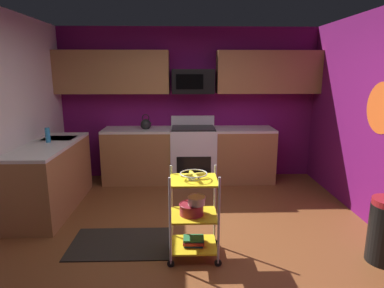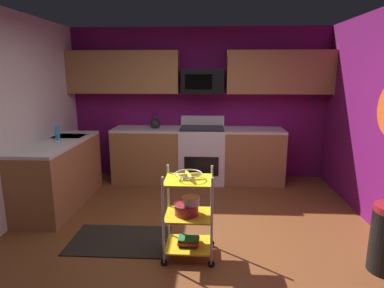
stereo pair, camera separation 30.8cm
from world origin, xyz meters
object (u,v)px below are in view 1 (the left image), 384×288
Objects in this scene: rolling_cart at (194,215)px; dish_soap_bottle at (48,135)px; fruit_bowl at (194,175)px; kettle at (146,124)px; microwave at (193,81)px; mixing_bowl_small at (197,200)px; oven_range at (193,154)px; mixing_bowl_large at (192,209)px; book_stack at (194,241)px.

rolling_cart is 4.57× the size of dish_soap_bottle.
rolling_cart is 0.42m from fruit_bowl.
kettle reaches higher than dish_soap_bottle.
microwave reaches higher than mixing_bowl_small.
fruit_bowl is at bearing -91.60° from microwave.
kettle reaches higher than fruit_bowl.
fruit_bowl is at bearing 142.29° from mixing_bowl_small.
rolling_cart is at bearing -73.12° from kettle.
mixing_bowl_small is (-0.04, -2.52, -1.08)m from microwave.
fruit_bowl is (-0.07, -2.50, -0.82)m from microwave.
mixing_bowl_large is at bearing -92.24° from oven_range.
mixing_bowl_large is 0.35m from book_stack.
oven_range is 1.23m from microwave.
rolling_cart reaches higher than fruit_bowl.
kettle reaches higher than mixing_bowl_large.
microwave is 2.57× the size of fruit_bowl.
oven_range is 6.04× the size of mixing_bowl_small.
mixing_bowl_small is (0.03, -0.02, -0.26)m from fruit_bowl.
dish_soap_bottle is at bearing -152.70° from oven_range.
rolling_cart reaches higher than mixing_bowl_large.
dish_soap_bottle reaches higher than book_stack.
oven_range is at bearing -89.74° from microwave.
microwave reaches higher than mixing_bowl_large.
mixing_bowl_small is (0.05, -0.02, 0.10)m from mixing_bowl_large.
rolling_cart is (-0.07, -2.40, -0.03)m from oven_range.
book_stack is at bearing 0.00° from rolling_cart.
dish_soap_bottle reaches higher than oven_range.
mixing_bowl_large is 0.95× the size of kettle.
mixing_bowl_small is at bearing -34.97° from dish_soap_bottle.
dish_soap_bottle reaches higher than rolling_cart.
book_stack is (0.00, 0.00, -0.29)m from rolling_cart.
mixing_bowl_large is (-0.09, -2.40, 0.04)m from oven_range.
microwave is (-0.00, 0.10, 1.22)m from oven_range.
dish_soap_bottle is at bearing 145.06° from fruit_bowl.
mixing_bowl_small is 2.44m from dish_soap_bottle.
mixing_bowl_large is 1.14× the size of book_stack.
fruit_bowl is 2.50m from kettle.
microwave is at bearing 90.26° from oven_range.
kettle is (-0.80, -0.11, -0.70)m from microwave.
dish_soap_bottle is at bearing 145.03° from mixing_bowl_small.
book_stack is (-0.07, -2.50, -1.53)m from microwave.
kettle is at bearing -179.72° from oven_range.
kettle is at bearing 106.88° from fruit_bowl.
oven_range is 4.37× the size of mixing_bowl_large.
mixing_bowl_small reaches higher than book_stack.
dish_soap_bottle is at bearing 144.74° from mixing_bowl_large.
rolling_cart is at bearing -91.60° from microwave.
kettle is at bearing 40.39° from dish_soap_bottle.
oven_range is at bearing 88.31° from fruit_bowl.
fruit_bowl is at bearing -34.94° from dish_soap_bottle.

